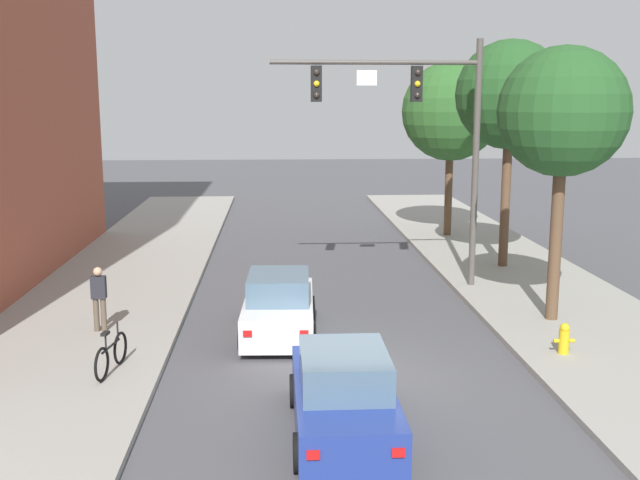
# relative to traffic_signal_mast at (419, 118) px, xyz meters

# --- Properties ---
(ground_plane) EXTENTS (120.00, 120.00, 0.00)m
(ground_plane) POSITION_rel_traffic_signal_mast_xyz_m (-2.82, -7.48, -5.33)
(ground_plane) COLOR #4C4C51
(sidewalk_left) EXTENTS (5.00, 60.00, 0.15)m
(sidewalk_left) POSITION_rel_traffic_signal_mast_xyz_m (-9.32, -7.48, -5.26)
(sidewalk_left) COLOR #99968E
(sidewalk_left) RESTS_ON ground
(traffic_signal_mast) EXTENTS (6.34, 0.38, 7.50)m
(traffic_signal_mast) POSITION_rel_traffic_signal_mast_xyz_m (0.00, 0.00, 0.00)
(traffic_signal_mast) COLOR #514C47
(traffic_signal_mast) RESTS_ON sidewalk_right
(car_lead_white) EXTENTS (1.96, 4.30, 1.60)m
(car_lead_white) POSITION_rel_traffic_signal_mast_xyz_m (-4.27, -4.26, -4.61)
(car_lead_white) COLOR silver
(car_lead_white) RESTS_ON ground
(car_following_blue) EXTENTS (1.84, 4.24, 1.60)m
(car_following_blue) POSITION_rel_traffic_signal_mast_xyz_m (-3.17, -10.20, -4.61)
(car_following_blue) COLOR navy
(car_following_blue) RESTS_ON ground
(pedestrian_sidewalk_left_walker) EXTENTS (0.36, 0.22, 1.64)m
(pedestrian_sidewalk_left_walker) POSITION_rel_traffic_signal_mast_xyz_m (-8.75, -4.20, -4.27)
(pedestrian_sidewalk_left_walker) COLOR brown
(pedestrian_sidewalk_left_walker) RESTS_ON sidewalk_left
(bicycle_leaning) EXTENTS (0.35, 1.76, 0.98)m
(bicycle_leaning) POSITION_rel_traffic_signal_mast_xyz_m (-7.85, -7.17, -4.79)
(bicycle_leaning) COLOR black
(bicycle_leaning) RESTS_ON sidewalk_left
(fire_hydrant) EXTENTS (0.48, 0.24, 0.72)m
(fire_hydrant) POSITION_rel_traffic_signal_mast_xyz_m (2.21, -6.56, -4.82)
(fire_hydrant) COLOR gold
(fire_hydrant) RESTS_ON sidewalk_right
(street_tree_nearest) EXTENTS (3.30, 3.30, 7.07)m
(street_tree_nearest) POSITION_rel_traffic_signal_mast_xyz_m (2.94, -3.81, 0.20)
(street_tree_nearest) COLOR brown
(street_tree_nearest) RESTS_ON sidewalk_right
(street_tree_second) EXTENTS (3.67, 3.67, 7.72)m
(street_tree_second) POSITION_rel_traffic_signal_mast_xyz_m (3.59, 2.67, 0.67)
(street_tree_second) COLOR brown
(street_tree_second) RESTS_ON sidewalk_right
(street_tree_third) EXTENTS (4.12, 4.12, 7.29)m
(street_tree_third) POSITION_rel_traffic_signal_mast_xyz_m (3.02, 8.80, 0.04)
(street_tree_third) COLOR brown
(street_tree_third) RESTS_ON sidewalk_right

